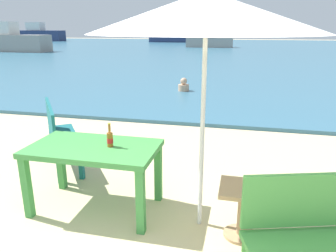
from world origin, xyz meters
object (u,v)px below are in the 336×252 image
at_px(bench_teal_center, 59,132).
at_px(boat_sailboat, 209,41).
at_px(boat_ferry, 171,36).
at_px(boat_fishing_trawler, 40,34).
at_px(bench_green_left, 322,228).
at_px(swimmer_person, 184,86).
at_px(patio_umbrella, 206,13).
at_px(picnic_table_green, 94,155).
at_px(boat_tanker, 10,41).
at_px(beer_bottle_amber, 110,138).
at_px(side_table_wood, 242,204).

bearing_deg(bench_teal_center, boat_sailboat, 92.04).
relative_size(boat_ferry, boat_fishing_trawler, 0.81).
distance_m(bench_green_left, swimmer_person, 7.98).
xyz_separation_m(boat_ferry, boat_fishing_trawler, (-20.08, -0.19, 0.18)).
bearing_deg(patio_umbrella, boat_sailboat, 96.08).
distance_m(boat_sailboat, boat_ferry, 12.57).
relative_size(patio_umbrella, swimmer_person, 5.61).
distance_m(picnic_table_green, boat_fishing_trawler, 50.14).
height_order(boat_tanker, boat_ferry, boat_tanker).
relative_size(beer_bottle_amber, boat_tanker, 0.04).
bearing_deg(swimmer_person, boat_ferry, 103.33).
distance_m(patio_umbrella, swimmer_person, 7.32).
xyz_separation_m(beer_bottle_amber, boat_fishing_trawler, (-28.72, 41.21, 0.18)).
relative_size(beer_bottle_amber, bench_teal_center, 0.22).
bearing_deg(picnic_table_green, boat_sailboat, 93.88).
xyz_separation_m(picnic_table_green, swimmer_person, (-0.26, 6.88, -0.41)).
relative_size(bench_green_left, boat_fishing_trawler, 0.17).
bearing_deg(swimmer_person, beer_bottle_amber, -86.21).
bearing_deg(side_table_wood, bench_teal_center, 156.92).
distance_m(swimmer_person, boat_fishing_trawler, 44.49).
bearing_deg(swimmer_person, bench_teal_center, -97.25).
relative_size(swimmer_person, boat_sailboat, 0.09).
relative_size(bench_green_left, boat_sailboat, 0.27).
bearing_deg(bench_teal_center, swimmer_person, 82.75).
relative_size(side_table_wood, bench_teal_center, 0.46).
bearing_deg(side_table_wood, beer_bottle_amber, 172.28).
bearing_deg(side_table_wood, bench_green_left, -42.46).
bearing_deg(boat_fishing_trawler, bench_green_left, -53.77).
relative_size(picnic_table_green, boat_fishing_trawler, 0.19).
height_order(swimmer_person, boat_tanker, boat_tanker).
xyz_separation_m(picnic_table_green, boat_tanker, (-17.58, 20.93, 0.29)).
bearing_deg(boat_tanker, bench_teal_center, -50.33).
bearing_deg(boat_ferry, bench_teal_center, -79.60).
relative_size(side_table_wood, boat_ferry, 0.09).
height_order(beer_bottle_amber, boat_sailboat, boat_sailboat).
distance_m(beer_bottle_amber, side_table_wood, 1.52).
relative_size(patio_umbrella, boat_fishing_trawler, 0.31).
height_order(boat_sailboat, boat_fishing_trawler, boat_fishing_trawler).
height_order(boat_sailboat, boat_ferry, boat_ferry).
height_order(patio_umbrella, swimmer_person, patio_umbrella).
height_order(bench_green_left, boat_tanker, boat_tanker).
distance_m(picnic_table_green, boat_ferry, 42.28).
xyz_separation_m(beer_bottle_amber, boat_tanker, (-17.77, 20.90, 0.09)).
bearing_deg(boat_sailboat, boat_fishing_trawler, 158.08).
bearing_deg(side_table_wood, boat_ferry, 103.60).
bearing_deg(boat_ferry, beer_bottle_amber, -78.22).
relative_size(side_table_wood, boat_tanker, 0.08).
distance_m(bench_teal_center, boat_sailboat, 29.65).
relative_size(bench_teal_center, boat_sailboat, 0.25).
height_order(bench_green_left, boat_sailboat, boat_sailboat).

